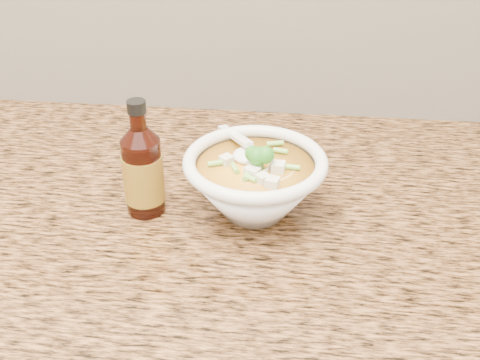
# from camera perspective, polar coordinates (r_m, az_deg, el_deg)

# --- Properties ---
(counter_slab) EXTENTS (4.00, 0.68, 0.04)m
(counter_slab) POSITION_cam_1_polar(r_m,az_deg,el_deg) (0.89, -14.77, -2.65)
(counter_slab) COLOR brown
(counter_slab) RESTS_ON cabinet
(soup_bowl) EXTENTS (0.19, 0.20, 0.11)m
(soup_bowl) POSITION_cam_1_polar(r_m,az_deg,el_deg) (0.80, 1.41, -0.35)
(soup_bowl) COLOR white
(soup_bowl) RESTS_ON counter_slab
(hot_sauce_bottle) EXTENTS (0.06, 0.06, 0.16)m
(hot_sauce_bottle) POSITION_cam_1_polar(r_m,az_deg,el_deg) (0.80, -9.19, 0.82)
(hot_sauce_bottle) COLOR #350E07
(hot_sauce_bottle) RESTS_ON counter_slab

